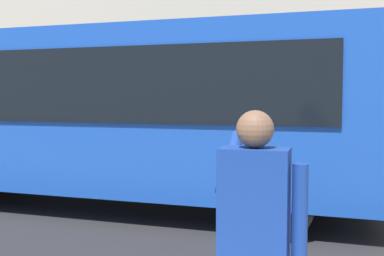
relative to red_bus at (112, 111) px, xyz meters
name	(u,v)px	position (x,y,z in m)	size (l,w,h in m)	color
ground_plane	(260,214)	(-2.59, -0.15, -1.68)	(60.00, 60.00, 0.00)	#232326
red_bus	(112,111)	(0.00, 0.00, 0.00)	(9.05, 2.54, 3.08)	#1947AD
pedestrian_photographer	(255,231)	(-3.31, 4.61, -0.54)	(0.53, 0.52, 1.70)	#1E2347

